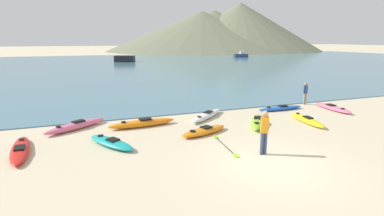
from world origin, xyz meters
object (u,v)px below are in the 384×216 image
at_px(kayak_on_sand_4, 20,150).
at_px(loose_paddle, 224,145).
at_px(kayak_on_sand_1, 332,108).
at_px(moored_boat_0, 125,59).
at_px(moored_boat_1, 241,55).
at_px(kayak_on_sand_7, 111,142).
at_px(person_near_foreground, 264,130).
at_px(kayak_on_sand_5, 306,120).
at_px(kayak_on_sand_8, 204,131).
at_px(kayak_on_sand_9, 76,126).
at_px(person_near_waterline, 305,92).
at_px(kayak_on_sand_6, 280,108).
at_px(kayak_on_sand_3, 207,115).
at_px(kayak_on_sand_2, 258,122).
at_px(kayak_on_sand_0, 142,123).

xyz_separation_m(kayak_on_sand_4, loose_paddle, (7.94, -2.06, -0.12)).
height_order(kayak_on_sand_1, kayak_on_sand_4, kayak_on_sand_1).
bearing_deg(moored_boat_0, moored_boat_1, 10.76).
xyz_separation_m(kayak_on_sand_7, moored_boat_0, (7.14, 47.06, 0.51)).
bearing_deg(moored_boat_1, kayak_on_sand_4, -126.93).
distance_m(kayak_on_sand_4, person_near_foreground, 9.61).
height_order(kayak_on_sand_5, moored_boat_0, moored_boat_0).
distance_m(kayak_on_sand_8, moored_boat_1, 61.04).
distance_m(kayak_on_sand_5, kayak_on_sand_8, 5.91).
height_order(kayak_on_sand_9, person_near_waterline, person_near_waterline).
relative_size(kayak_on_sand_6, kayak_on_sand_7, 1.15).
relative_size(kayak_on_sand_3, kayak_on_sand_4, 0.87).
bearing_deg(person_near_waterline, kayak_on_sand_5, -129.54).
distance_m(kayak_on_sand_9, moored_boat_1, 61.80).
bearing_deg(loose_paddle, moored_boat_1, 60.05).
bearing_deg(moored_boat_0, kayak_on_sand_8, -93.46).
bearing_deg(kayak_on_sand_9, kayak_on_sand_2, -15.78).
distance_m(kayak_on_sand_2, moored_boat_1, 59.10).
bearing_deg(moored_boat_0, kayak_on_sand_6, -85.38).
bearing_deg(kayak_on_sand_0, person_near_foreground, -55.69).
height_order(kayak_on_sand_9, loose_paddle, kayak_on_sand_9).
distance_m(kayak_on_sand_6, moored_boat_1, 55.48).
distance_m(kayak_on_sand_9, person_near_foreground, 9.25).
xyz_separation_m(kayak_on_sand_4, kayak_on_sand_5, (13.66, -0.37, 0.03)).
distance_m(kayak_on_sand_1, kayak_on_sand_4, 17.37).
xyz_separation_m(kayak_on_sand_1, person_near_waterline, (-0.56, 1.91, 0.73)).
xyz_separation_m(person_near_foreground, person_near_waterline, (7.83, 6.84, -0.13)).
height_order(kayak_on_sand_4, kayak_on_sand_7, kayak_on_sand_7).
distance_m(kayak_on_sand_3, kayak_on_sand_5, 5.38).
xyz_separation_m(person_near_waterline, moored_boat_1, (22.38, 48.69, -0.33)).
bearing_deg(kayak_on_sand_2, person_near_foreground, -119.39).
height_order(kayak_on_sand_7, moored_boat_0, moored_boat_0).
bearing_deg(kayak_on_sand_9, kayak_on_sand_0, -12.48).
bearing_deg(moored_boat_1, kayak_on_sand_2, -118.49).
height_order(kayak_on_sand_5, loose_paddle, kayak_on_sand_5).
height_order(moored_boat_0, moored_boat_1, moored_boat_1).
distance_m(kayak_on_sand_4, kayak_on_sand_7, 3.47).
bearing_deg(person_near_waterline, moored_boat_0, 98.11).
distance_m(kayak_on_sand_9, loose_paddle, 7.56).
bearing_deg(kayak_on_sand_0, person_near_waterline, 7.09).
relative_size(person_near_foreground, moored_boat_0, 0.42).
relative_size(kayak_on_sand_2, kayak_on_sand_5, 0.94).
relative_size(kayak_on_sand_6, kayak_on_sand_9, 1.01).
distance_m(kayak_on_sand_5, moored_boat_0, 47.13).
relative_size(kayak_on_sand_2, person_near_waterline, 1.85).
distance_m(kayak_on_sand_2, kayak_on_sand_5, 2.75).
height_order(kayak_on_sand_1, moored_boat_1, moored_boat_1).
xyz_separation_m(kayak_on_sand_6, moored_boat_1, (24.99, 49.53, 0.41)).
relative_size(kayak_on_sand_1, kayak_on_sand_5, 1.04).
bearing_deg(loose_paddle, kayak_on_sand_8, 96.04).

